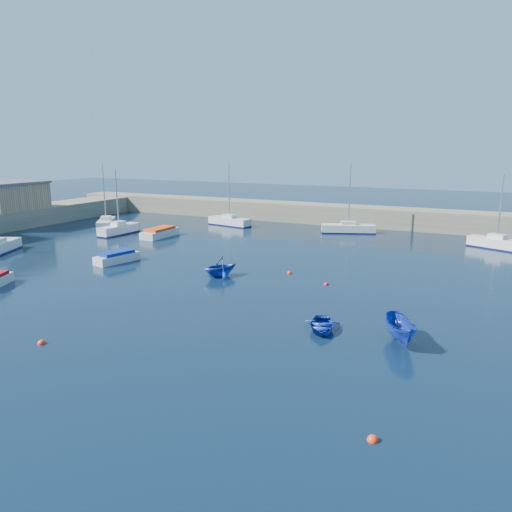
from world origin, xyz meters
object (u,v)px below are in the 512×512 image
at_px(dinghy_right, 401,331).
at_px(motorboat_1, 117,257).
at_px(sailboat_5, 229,221).
at_px(sailboat_6, 348,228).
at_px(motorboat_2, 160,232).
at_px(sailboat_7, 497,243).
at_px(brick_shed_a, 11,197).
at_px(dinghy_left, 220,267).
at_px(sailboat_3, 119,229).
at_px(dinghy_center, 322,325).
at_px(sailboat_4, 106,223).

bearing_deg(dinghy_right, motorboat_1, 138.48).
xyz_separation_m(sailboat_5, sailboat_6, (16.37, 1.35, -0.02)).
distance_m(sailboat_6, motorboat_2, 23.44).
height_order(sailboat_7, motorboat_2, sailboat_7).
distance_m(brick_shed_a, sailboat_5, 29.38).
relative_size(sailboat_7, dinghy_left, 2.48).
height_order(sailboat_6, dinghy_right, sailboat_6).
distance_m(sailboat_6, dinghy_right, 36.11).
relative_size(brick_shed_a, dinghy_left, 2.52).
distance_m(sailboat_7, motorboat_1, 39.35).
xyz_separation_m(sailboat_7, motorboat_1, (-32.17, -22.66, -0.14)).
relative_size(sailboat_3, motorboat_1, 1.73).
distance_m(motorboat_1, dinghy_center, 24.64).
distance_m(sailboat_7, dinghy_center, 32.47).
bearing_deg(sailboat_3, sailboat_4, 148.73).
relative_size(sailboat_7, dinghy_right, 2.15).
xyz_separation_m(sailboat_4, sailboat_7, (47.78, 6.95, 0.06)).
relative_size(sailboat_3, dinghy_center, 2.54).
distance_m(sailboat_4, dinghy_right, 49.54).
relative_size(sailboat_6, dinghy_center, 2.81).
bearing_deg(motorboat_1, dinghy_right, -5.05).
xyz_separation_m(sailboat_5, sailboat_7, (33.37, -1.48, 0.03)).
height_order(sailboat_3, dinghy_left, sailboat_3).
xyz_separation_m(brick_shed_a, motorboat_1, (26.80, -10.16, -3.60)).
bearing_deg(sailboat_7, sailboat_6, 104.51).
distance_m(sailboat_7, dinghy_left, 30.95).
distance_m(sailboat_6, dinghy_center, 34.93).
distance_m(sailboat_5, motorboat_1, 24.17).
bearing_deg(sailboat_7, motorboat_2, 129.05).
distance_m(sailboat_4, dinghy_left, 31.32).
bearing_deg(sailboat_4, dinghy_center, -67.02).
xyz_separation_m(motorboat_1, motorboat_2, (-4.52, 12.77, 0.04)).
relative_size(sailboat_7, motorboat_2, 1.43).
relative_size(motorboat_1, dinghy_right, 1.24).
bearing_deg(sailboat_3, motorboat_1, -46.65).
xyz_separation_m(brick_shed_a, sailboat_3, (16.63, 1.83, -3.46)).
height_order(brick_shed_a, sailboat_6, sailboat_6).
xyz_separation_m(brick_shed_a, sailboat_6, (41.97, 15.33, -3.52)).
relative_size(sailboat_6, motorboat_2, 1.57).
relative_size(sailboat_7, dinghy_center, 2.56).
relative_size(brick_shed_a, sailboat_3, 1.02).
height_order(dinghy_center, dinghy_right, dinghy_right).
distance_m(sailboat_5, dinghy_left, 27.42).
bearing_deg(dinghy_right, sailboat_5, 106.94).
relative_size(motorboat_1, dinghy_left, 1.43).
relative_size(brick_shed_a, motorboat_1, 1.77).
relative_size(sailboat_7, motorboat_1, 1.74).
relative_size(sailboat_6, motorboat_1, 1.92).
bearing_deg(sailboat_3, dinghy_left, -26.55).
bearing_deg(sailboat_4, motorboat_2, -49.82).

